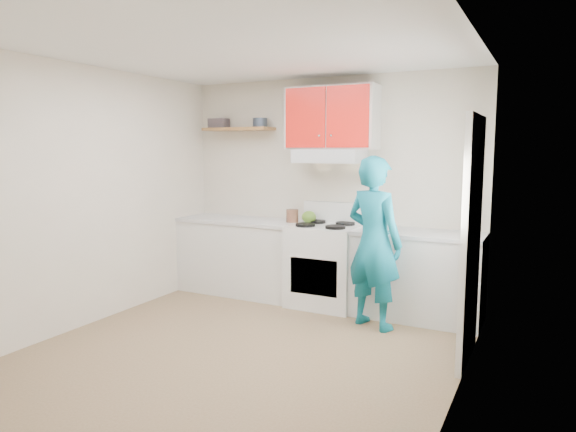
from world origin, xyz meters
The scene contains 21 objects.
floor centered at (0.00, 0.00, 0.00)m, with size 3.80×3.80×0.00m, color brown.
ceiling centered at (0.00, 0.00, 2.60)m, with size 3.60×3.80×0.04m, color white.
back_wall centered at (0.00, 1.90, 1.30)m, with size 3.60×0.04×2.60m, color beige.
front_wall centered at (0.00, -1.90, 1.30)m, with size 3.60×0.04×2.60m, color beige.
left_wall centered at (-1.80, 0.00, 1.30)m, with size 0.04×3.80×2.60m, color beige.
right_wall centered at (1.80, 0.00, 1.30)m, with size 0.04×3.80×2.60m, color beige.
door centered at (1.78, 0.70, 1.02)m, with size 0.05×0.85×2.05m, color white.
door_glass centered at (1.75, 0.70, 1.45)m, with size 0.01×0.55×0.95m, color white.
counter_left centered at (-1.04, 1.60, 0.45)m, with size 1.52×0.60×0.90m, color silver.
counter_right centered at (1.14, 1.60, 0.45)m, with size 1.32×0.60×0.90m, color silver.
stove centered at (0.10, 1.57, 0.46)m, with size 0.76×0.65×0.92m, color white.
range_hood centered at (0.10, 1.68, 1.70)m, with size 0.76×0.44×0.15m, color silver.
upper_cabinets centered at (0.10, 1.73, 2.12)m, with size 1.02×0.33×0.70m, color red.
shelf centered at (-1.15, 1.75, 2.02)m, with size 0.90×0.30×0.04m, color brown.
books centered at (-1.44, 1.74, 2.10)m, with size 0.23×0.16×0.12m, color #3F383C.
tin centered at (-0.84, 1.75, 2.09)m, with size 0.18×0.18×0.11m, color #333D4C.
kettle centered at (-0.14, 1.66, 0.99)m, with size 0.17×0.17×0.14m, color #507B22.
crock centered at (-0.35, 1.64, 0.99)m, with size 0.14×0.14×0.17m, color brown.
cutting_board centered at (1.04, 1.51, 0.91)m, with size 0.27×0.20×0.02m, color olive.
silicone_mat centered at (1.60, 1.57, 0.90)m, with size 0.30×0.25×0.01m, color red.
person centered at (0.81, 1.13, 0.86)m, with size 0.62×0.41×1.71m, color #0D677C.
Camera 1 is at (2.34, -3.74, 1.77)m, focal length 32.26 mm.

